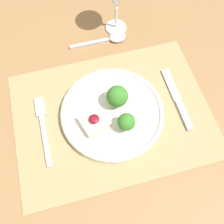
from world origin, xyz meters
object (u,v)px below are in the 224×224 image
dinner_plate (112,113)px  knife (179,102)px  fork (43,125)px  spoon (111,38)px

dinner_plate → knife: dinner_plate is taller
fork → knife: 0.35m
fork → knife: knife is taller
dinner_plate → knife: bearing=-3.1°
knife → spoon: spoon is taller
fork → knife: (0.35, -0.03, 0.00)m
dinner_plate → spoon: bearing=75.6°
spoon → dinner_plate: bearing=-102.0°
dinner_plate → fork: dinner_plate is taller
fork → knife: size_ratio=1.00×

